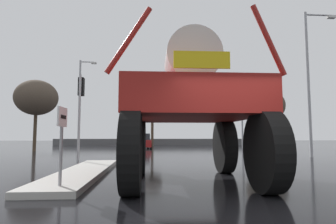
{
  "coord_description": "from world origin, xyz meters",
  "views": [
    {
      "loc": [
        -1.78,
        -4.15,
        1.23
      ],
      "look_at": [
        -0.97,
        6.99,
        2.23
      ],
      "focal_mm": 29.34,
      "sensor_mm": 36.0,
      "label": 1
    }
  ],
  "objects_px": {
    "traffic_signal_near_right": "(272,104)",
    "bare_tree_right": "(264,106)",
    "lane_arrow_sign": "(62,131)",
    "bare_tree_far_center": "(152,109)",
    "sedan_ahead": "(141,141)",
    "streetlight_near_right": "(310,75)",
    "streetlight_far_right": "(243,108)",
    "oversize_sprayer": "(189,107)",
    "streetlight_far_left": "(81,100)",
    "bare_tree_left": "(36,98)",
    "traffic_signal_near_left": "(81,99)"
  },
  "relations": [
    {
      "from": "traffic_signal_near_right",
      "to": "bare_tree_right",
      "type": "height_order",
      "value": "bare_tree_right"
    },
    {
      "from": "lane_arrow_sign",
      "to": "bare_tree_far_center",
      "type": "relative_size",
      "value": 0.29
    },
    {
      "from": "lane_arrow_sign",
      "to": "sedan_ahead",
      "type": "relative_size",
      "value": 0.41
    },
    {
      "from": "traffic_signal_near_right",
      "to": "bare_tree_far_center",
      "type": "relative_size",
      "value": 0.65
    },
    {
      "from": "lane_arrow_sign",
      "to": "bare_tree_far_center",
      "type": "distance_m",
      "value": 29.69
    },
    {
      "from": "streetlight_near_right",
      "to": "streetlight_far_right",
      "type": "relative_size",
      "value": 1.16
    },
    {
      "from": "oversize_sprayer",
      "to": "streetlight_near_right",
      "type": "distance_m",
      "value": 12.2
    },
    {
      "from": "streetlight_far_right",
      "to": "bare_tree_far_center",
      "type": "height_order",
      "value": "streetlight_far_right"
    },
    {
      "from": "streetlight_far_left",
      "to": "bare_tree_left",
      "type": "height_order",
      "value": "streetlight_far_left"
    },
    {
      "from": "streetlight_far_right",
      "to": "bare_tree_right",
      "type": "distance_m",
      "value": 2.27
    },
    {
      "from": "oversize_sprayer",
      "to": "traffic_signal_near_left",
      "type": "xyz_separation_m",
      "value": [
        -4.23,
        5.18,
        0.9
      ]
    },
    {
      "from": "oversize_sprayer",
      "to": "streetlight_far_left",
      "type": "relative_size",
      "value": 0.62
    },
    {
      "from": "streetlight_far_right",
      "to": "bare_tree_left",
      "type": "distance_m",
      "value": 20.61
    },
    {
      "from": "streetlight_near_right",
      "to": "streetlight_far_left",
      "type": "relative_size",
      "value": 1.04
    },
    {
      "from": "sedan_ahead",
      "to": "bare_tree_far_center",
      "type": "bearing_deg",
      "value": -15.45
    },
    {
      "from": "traffic_signal_near_left",
      "to": "traffic_signal_near_right",
      "type": "distance_m",
      "value": 9.06
    },
    {
      "from": "lane_arrow_sign",
      "to": "bare_tree_left",
      "type": "relative_size",
      "value": 0.29
    },
    {
      "from": "lane_arrow_sign",
      "to": "oversize_sprayer",
      "type": "bearing_deg",
      "value": 21.97
    },
    {
      "from": "bare_tree_right",
      "to": "streetlight_far_right",
      "type": "bearing_deg",
      "value": 171.69
    },
    {
      "from": "streetlight_far_left",
      "to": "bare_tree_right",
      "type": "height_order",
      "value": "streetlight_far_left"
    },
    {
      "from": "bare_tree_right",
      "to": "oversize_sprayer",
      "type": "bearing_deg",
      "value": -118.36
    },
    {
      "from": "sedan_ahead",
      "to": "oversize_sprayer",
      "type": "bearing_deg",
      "value": 179.4
    },
    {
      "from": "traffic_signal_near_right",
      "to": "streetlight_far_left",
      "type": "height_order",
      "value": "streetlight_far_left"
    },
    {
      "from": "traffic_signal_near_left",
      "to": "streetlight_far_left",
      "type": "height_order",
      "value": "streetlight_far_left"
    },
    {
      "from": "sedan_ahead",
      "to": "streetlight_far_left",
      "type": "relative_size",
      "value": 0.5
    },
    {
      "from": "streetlight_far_right",
      "to": "oversize_sprayer",
      "type": "bearing_deg",
      "value": -113.22
    },
    {
      "from": "traffic_signal_near_left",
      "to": "streetlight_far_left",
      "type": "bearing_deg",
      "value": 103.69
    },
    {
      "from": "lane_arrow_sign",
      "to": "bare_tree_far_center",
      "type": "height_order",
      "value": "bare_tree_far_center"
    },
    {
      "from": "lane_arrow_sign",
      "to": "sedan_ahead",
      "type": "height_order",
      "value": "lane_arrow_sign"
    },
    {
      "from": "bare_tree_left",
      "to": "bare_tree_far_center",
      "type": "bearing_deg",
      "value": 50.62
    },
    {
      "from": "streetlight_far_left",
      "to": "traffic_signal_near_right",
      "type": "bearing_deg",
      "value": -47.79
    },
    {
      "from": "sedan_ahead",
      "to": "streetlight_far_right",
      "type": "distance_m",
      "value": 11.7
    },
    {
      "from": "traffic_signal_near_left",
      "to": "traffic_signal_near_right",
      "type": "height_order",
      "value": "traffic_signal_near_left"
    },
    {
      "from": "lane_arrow_sign",
      "to": "bare_tree_far_center",
      "type": "xyz_separation_m",
      "value": [
        2.49,
        29.39,
        3.39
      ]
    },
    {
      "from": "streetlight_near_right",
      "to": "bare_tree_far_center",
      "type": "xyz_separation_m",
      "value": [
        -9.23,
        20.04,
        -0.18
      ]
    },
    {
      "from": "streetlight_far_left",
      "to": "bare_tree_right",
      "type": "bearing_deg",
      "value": 7.51
    },
    {
      "from": "streetlight_near_right",
      "to": "bare_tree_left",
      "type": "xyz_separation_m",
      "value": [
        -19.17,
        7.93,
        -0.45
      ]
    },
    {
      "from": "bare_tree_far_center",
      "to": "oversize_sprayer",
      "type": "bearing_deg",
      "value": -88.82
    },
    {
      "from": "sedan_ahead",
      "to": "traffic_signal_near_right",
      "type": "relative_size",
      "value": 1.1
    },
    {
      "from": "sedan_ahead",
      "to": "bare_tree_far_center",
      "type": "height_order",
      "value": "bare_tree_far_center"
    },
    {
      "from": "traffic_signal_near_left",
      "to": "bare_tree_right",
      "type": "xyz_separation_m",
      "value": [
        15.76,
        16.18,
        1.62
      ]
    },
    {
      "from": "traffic_signal_near_right",
      "to": "streetlight_far_right",
      "type": "xyz_separation_m",
      "value": [
        4.47,
        16.5,
        1.48
      ]
    },
    {
      "from": "traffic_signal_near_right",
      "to": "streetlight_far_right",
      "type": "bearing_deg",
      "value": 74.83
    },
    {
      "from": "traffic_signal_near_right",
      "to": "streetlight_far_left",
      "type": "bearing_deg",
      "value": 132.21
    },
    {
      "from": "bare_tree_far_center",
      "to": "sedan_ahead",
      "type": "bearing_deg",
      "value": -99.9
    },
    {
      "from": "sedan_ahead",
      "to": "streetlight_near_right",
      "type": "relative_size",
      "value": 0.48
    },
    {
      "from": "streetlight_near_right",
      "to": "bare_tree_far_center",
      "type": "bearing_deg",
      "value": 114.72
    },
    {
      "from": "oversize_sprayer",
      "to": "traffic_signal_near_left",
      "type": "bearing_deg",
      "value": 40.06
    },
    {
      "from": "traffic_signal_near_left",
      "to": "bare_tree_right",
      "type": "relative_size",
      "value": 0.63
    },
    {
      "from": "streetlight_near_right",
      "to": "bare_tree_left",
      "type": "bearing_deg",
      "value": 157.53
    }
  ]
}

